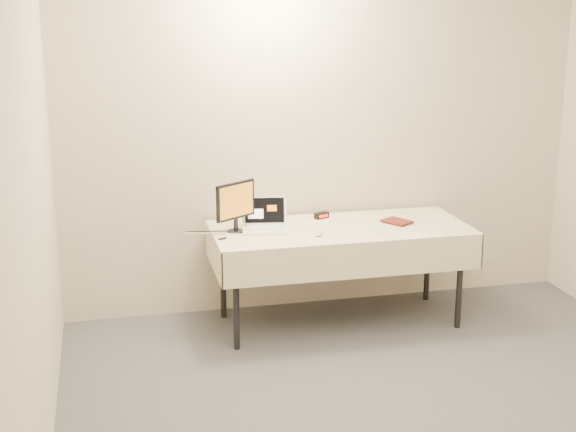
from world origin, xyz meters
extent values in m
cube|color=beige|center=(0.00, 2.50, 1.35)|extent=(4.00, 0.10, 2.70)
cylinder|color=black|center=(-0.82, 1.75, 0.34)|extent=(0.04, 0.04, 0.69)
cylinder|color=black|center=(0.82, 1.75, 0.34)|extent=(0.04, 0.04, 0.69)
cylinder|color=black|center=(-0.82, 2.34, 0.34)|extent=(0.04, 0.04, 0.69)
cylinder|color=black|center=(0.82, 2.34, 0.34)|extent=(0.04, 0.04, 0.69)
cube|color=gray|center=(0.00, 2.04, 0.71)|extent=(1.80, 0.75, 0.04)
cube|color=beige|center=(0.00, 2.04, 0.73)|extent=(1.86, 0.81, 0.01)
cube|color=beige|center=(0.00, 1.64, 0.60)|extent=(1.86, 0.01, 0.25)
cube|color=beige|center=(0.00, 2.45, 0.60)|extent=(1.86, 0.01, 0.25)
cube|color=beige|center=(-0.93, 2.04, 0.60)|extent=(0.01, 0.81, 0.25)
cube|color=beige|center=(0.93, 2.04, 0.60)|extent=(0.01, 0.81, 0.25)
cube|color=white|center=(-0.55, 2.06, 0.75)|extent=(0.35, 0.27, 0.02)
cube|color=white|center=(-0.53, 2.19, 0.86)|extent=(0.33, 0.10, 0.21)
cube|color=black|center=(-0.53, 2.19, 0.86)|extent=(0.29, 0.08, 0.18)
cylinder|color=black|center=(-0.76, 2.09, 0.74)|extent=(0.17, 0.17, 0.01)
cube|color=black|center=(-0.76, 2.09, 0.79)|extent=(0.03, 0.03, 0.09)
cube|color=black|center=(-0.76, 2.09, 0.97)|extent=(0.30, 0.21, 0.26)
cube|color=orange|center=(-0.76, 2.09, 0.97)|extent=(0.26, 0.18, 0.23)
imported|color=maroon|center=(0.37, 2.02, 0.84)|extent=(0.14, 0.10, 0.21)
cube|color=black|center=(-0.07, 2.31, 0.76)|extent=(0.12, 0.09, 0.05)
cube|color=#FF0C0D|center=(-0.06, 2.29, 0.76)|extent=(0.07, 0.03, 0.02)
ellipsoid|color=silver|center=(-0.21, 1.87, 0.75)|extent=(0.08, 0.10, 0.02)
cube|color=#B7DBAE|center=(0.25, 1.93, 0.74)|extent=(0.12, 0.28, 0.00)
cube|color=black|center=(-0.88, 1.93, 0.74)|extent=(0.06, 0.04, 0.01)
camera|label=1|loc=(-1.64, -3.30, 2.32)|focal=50.00mm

